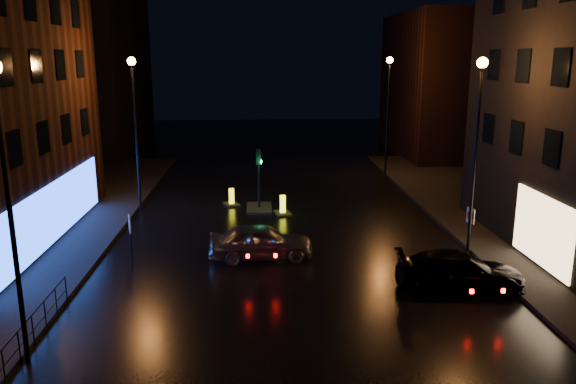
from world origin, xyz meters
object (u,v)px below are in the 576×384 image
(silver_hatchback, at_px, (261,242))
(bollard_near, at_px, (283,210))
(dark_sedan, at_px, (460,271))
(road_sign_right, at_px, (470,220))
(traffic_signal, at_px, (259,201))
(road_sign_left, at_px, (130,228))
(bollard_far, at_px, (232,201))

(silver_hatchback, bearing_deg, bollard_near, -12.39)
(dark_sedan, relative_size, road_sign_right, 2.30)
(silver_hatchback, xyz_separation_m, dark_sedan, (7.32, -3.59, -0.07))
(traffic_signal, relative_size, dark_sedan, 0.73)
(road_sign_right, bearing_deg, traffic_signal, -58.83)
(road_sign_right, bearing_deg, dark_sedan, 46.67)
(road_sign_left, bearing_deg, bollard_far, 51.52)
(dark_sedan, relative_size, bollard_far, 3.55)
(traffic_signal, height_order, road_sign_right, traffic_signal)
(silver_hatchback, relative_size, dark_sedan, 0.93)
(dark_sedan, distance_m, road_sign_left, 13.05)
(traffic_signal, xyz_separation_m, silver_hatchback, (0.04, -7.92, 0.25))
(silver_hatchback, height_order, bollard_far, silver_hatchback)
(silver_hatchback, height_order, road_sign_right, road_sign_right)
(bollard_near, distance_m, road_sign_left, 9.93)
(dark_sedan, distance_m, bollard_near, 12.05)
(bollard_far, bearing_deg, silver_hatchback, -100.27)
(bollard_near, bearing_deg, bollard_far, 133.31)
(bollard_far, bearing_deg, bollard_near, -56.65)
(bollard_far, height_order, road_sign_left, road_sign_left)
(traffic_signal, xyz_separation_m, road_sign_left, (-5.30, -8.43, 1.09))
(road_sign_left, bearing_deg, road_sign_right, -14.36)
(bollard_near, xyz_separation_m, road_sign_right, (7.82, -6.67, 1.30))
(road_sign_left, bearing_deg, traffic_signal, 40.91)
(bollard_near, relative_size, road_sign_right, 0.66)
(dark_sedan, distance_m, bollard_far, 15.36)
(traffic_signal, height_order, dark_sedan, traffic_signal)
(bollard_near, distance_m, bollard_far, 3.55)
(bollard_near, distance_m, road_sign_right, 10.35)
(bollard_near, bearing_deg, road_sign_left, -142.60)
(bollard_near, height_order, bollard_far, bollard_near)
(silver_hatchback, relative_size, bollard_far, 3.31)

